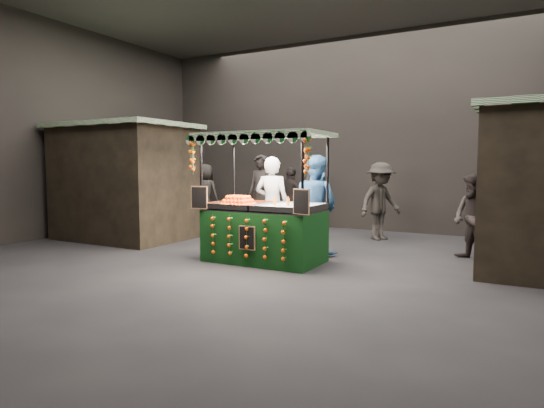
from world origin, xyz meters
The scene contains 12 objects.
ground centered at (0.00, 0.00, 0.00)m, with size 12.00×12.00×0.00m, color black.
market_hall centered at (0.00, 0.00, 3.38)m, with size 12.10×10.10×5.05m.
neighbour_stall_left centered at (-4.40, 1.00, 1.31)m, with size 3.00×2.20×2.60m.
juice_stall centered at (-0.33, 0.24, 0.69)m, with size 2.30×1.35×2.22m.
vendor_grey centered at (-0.63, 1.10, 0.92)m, with size 0.73×0.54×1.84m.
vendor_blue centered at (0.17, 1.32, 0.93)m, with size 1.05×0.91×1.87m.
shopper_0 centered at (-2.10, 3.19, 0.97)m, with size 0.73×0.51×1.94m.
shopper_1 centered at (2.84, 2.07, 0.76)m, with size 0.94×0.93×1.53m.
shopper_2 centered at (-1.74, 4.18, 0.81)m, with size 1.01×0.59×1.63m.
shopper_3 centered at (0.78, 3.59, 0.87)m, with size 1.13×1.30×1.74m.
shopper_4 centered at (-4.49, 4.12, 0.86)m, with size 0.86×0.58×1.72m.
shopper_6 centered at (-1.25, 4.34, 0.91)m, with size 0.53×0.72×1.82m.
Camera 1 is at (3.59, -6.64, 1.68)m, focal length 30.50 mm.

